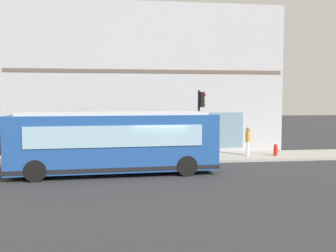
{
  "coord_description": "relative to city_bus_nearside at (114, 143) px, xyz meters",
  "views": [
    {
      "loc": [
        -18.52,
        1.99,
        3.75
      ],
      "look_at": [
        3.2,
        -0.92,
        2.14
      ],
      "focal_mm": 40.27,
      "sensor_mm": 36.0,
      "label": 1
    }
  ],
  "objects": [
    {
      "name": "pedestrian_near_building_entrance",
      "position": [
        4.42,
        5.2,
        -0.49
      ],
      "size": [
        0.32,
        0.32,
        1.61
      ],
      "color": "#3F8C4C",
      "rests_on": "sidewalk_curb"
    },
    {
      "name": "pedestrian_walking_along_curb",
      "position": [
        4.03,
        -8.31,
        -0.36
      ],
      "size": [
        0.32,
        0.32,
        1.79
      ],
      "color": "silver",
      "rests_on": "sidewalk_curb"
    },
    {
      "name": "newspaper_vending_box",
      "position": [
        3.71,
        -2.79,
        -0.95
      ],
      "size": [
        0.44,
        0.42,
        0.9
      ],
      "color": "#197233",
      "rests_on": "sidewalk_curb"
    },
    {
      "name": "ground",
      "position": [
        -0.16,
        -2.16,
        -1.55
      ],
      "size": [
        120.0,
        120.0,
        0.0
      ],
      "primitive_type": "plane",
      "color": "#2D2D30"
    },
    {
      "name": "city_bus_nearside",
      "position": [
        0.0,
        0.0,
        0.0
      ],
      "size": [
        3.02,
        10.15,
        3.07
      ],
      "color": "#1E478C",
      "rests_on": "ground"
    },
    {
      "name": "sidewalk_curb",
      "position": [
        4.21,
        -2.16,
        -1.48
      ],
      "size": [
        3.53,
        40.0,
        0.15
      ],
      "primitive_type": "cube",
      "color": "#9E9991",
      "rests_on": "ground"
    },
    {
      "name": "building_corner",
      "position": [
        10.7,
        -2.16,
        3.45
      ],
      "size": [
        9.52,
        18.5,
        10.02
      ],
      "color": "#A8A8AD",
      "rests_on": "ground"
    },
    {
      "name": "pedestrian_near_hydrant",
      "position": [
        3.4,
        5.95,
        -0.36
      ],
      "size": [
        0.32,
        0.32,
        1.81
      ],
      "color": "gold",
      "rests_on": "sidewalk_curb"
    },
    {
      "name": "fire_hydrant",
      "position": [
        3.72,
        -10.02,
        -1.04
      ],
      "size": [
        0.35,
        0.35,
        0.74
      ],
      "color": "red",
      "rests_on": "sidewalk_curb"
    },
    {
      "name": "traffic_light_near_corner",
      "position": [
        3.12,
        -5.06,
        1.44
      ],
      "size": [
        0.32,
        0.49,
        4.08
      ],
      "color": "black",
      "rests_on": "sidewalk_curb"
    },
    {
      "name": "pedestrian_by_light_pole",
      "position": [
        5.21,
        -4.6,
        -0.35
      ],
      "size": [
        0.32,
        0.32,
        1.81
      ],
      "color": "silver",
      "rests_on": "sidewalk_curb"
    }
  ]
}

